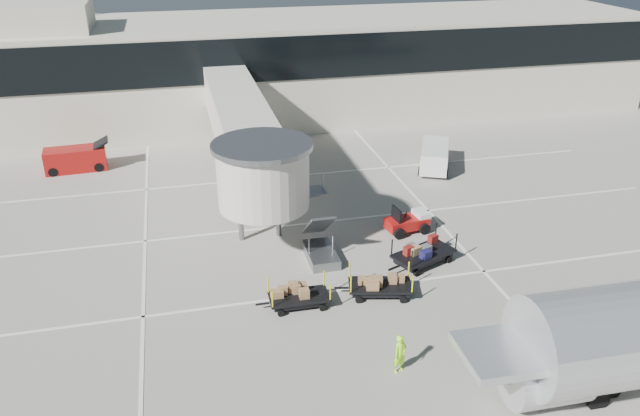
# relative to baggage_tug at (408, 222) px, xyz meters

# --- Properties ---
(ground) EXTENTS (140.00, 140.00, 0.00)m
(ground) POSITION_rel_baggage_tug_xyz_m (-3.89, -6.84, -0.56)
(ground) COLOR #A9A497
(ground) RESTS_ON ground
(lane_markings) EXTENTS (40.00, 30.00, 0.02)m
(lane_markings) POSITION_rel_baggage_tug_xyz_m (-4.55, 2.50, -0.55)
(lane_markings) COLOR white
(lane_markings) RESTS_ON ground
(terminal) EXTENTS (64.00, 12.11, 15.20)m
(terminal) POSITION_rel_baggage_tug_xyz_m (-4.24, 23.10, 3.55)
(terminal) COLOR beige
(terminal) RESTS_ON ground
(jet_bridge) EXTENTS (5.70, 20.40, 6.03)m
(jet_bridge) POSITION_rel_baggage_tug_xyz_m (-7.86, 5.43, 3.73)
(jet_bridge) COLOR beige
(jet_bridge) RESTS_ON ground
(baggage_tug) EXTENTS (2.46, 1.76, 1.53)m
(baggage_tug) POSITION_rel_baggage_tug_xyz_m (0.00, 0.00, 0.00)
(baggage_tug) COLOR #99100D
(baggage_tug) RESTS_ON ground
(suitcase_cart) EXTENTS (3.86, 2.61, 1.50)m
(suitcase_cart) POSITION_rel_baggage_tug_xyz_m (-0.47, -3.45, -0.05)
(suitcase_cart) COLOR black
(suitcase_cart) RESTS_ON ground
(box_cart_near) EXTENTS (3.55, 2.02, 1.36)m
(box_cart_near) POSITION_rel_baggage_tug_xyz_m (-3.48, -5.61, -0.03)
(box_cart_near) COLOR black
(box_cart_near) RESTS_ON ground
(box_cart_far) EXTENTS (3.25, 1.35, 1.27)m
(box_cart_far) POSITION_rel_baggage_tug_xyz_m (-7.18, -5.61, -0.07)
(box_cart_far) COLOR black
(box_cart_far) RESTS_ON ground
(ground_worker) EXTENTS (0.69, 0.60, 1.61)m
(ground_worker) POSITION_rel_baggage_tug_xyz_m (-4.39, -10.70, 0.25)
(ground_worker) COLOR #A3FF1A
(ground_worker) RESTS_ON ground
(minivan) EXTENTS (3.37, 4.63, 1.63)m
(minivan) POSITION_rel_baggage_tug_xyz_m (5.04, 8.33, 0.42)
(minivan) COLOR white
(minivan) RESTS_ON ground
(belt_loader) EXTENTS (4.27, 1.93, 2.01)m
(belt_loader) POSITION_rel_baggage_tug_xyz_m (-18.43, 13.64, 0.21)
(belt_loader) COLOR #99100D
(belt_loader) RESTS_ON ground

